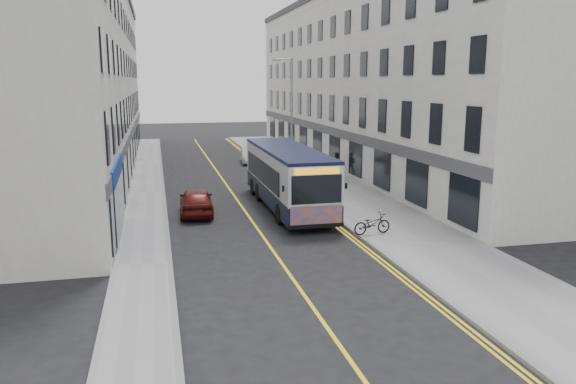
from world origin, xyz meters
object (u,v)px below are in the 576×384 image
city_bus (287,176)px  car_white (250,155)px  bicycle (372,224)px  pedestrian_near (326,169)px  streetlamp (290,116)px  pedestrian_far (337,164)px  car_maroon (196,201)px

city_bus → car_white: size_ratio=2.86×
bicycle → pedestrian_near: bearing=-15.9°
bicycle → pedestrian_near: 12.57m
streetlamp → pedestrian_far: (3.78, 1.68, -3.48)m
pedestrian_far → car_maroon: pedestrian_far is taller
city_bus → car_white: 16.92m
car_maroon → pedestrian_far: bearing=-135.9°
city_bus → car_white: bearing=87.3°
streetlamp → pedestrian_far: size_ratio=5.10×
bicycle → car_maroon: size_ratio=0.43×
city_bus → pedestrian_near: (3.98, 6.22, -0.73)m
bicycle → pedestrian_far: size_ratio=1.09×
bicycle → car_maroon: car_maroon is taller
bicycle → car_white: 23.13m
city_bus → bicycle: (2.26, -6.22, -1.16)m
streetlamp → car_maroon: bearing=-131.5°
streetlamp → car_maroon: 10.69m
bicycle → car_white: bearing=-4.4°
streetlamp → pedestrian_near: streetlamp is taller
pedestrian_far → car_white: bearing=110.2°
streetlamp → car_white: size_ratio=2.09×
pedestrian_far → car_maroon: 13.90m
streetlamp → city_bus: 7.90m
pedestrian_far → car_maroon: (-10.42, -9.19, -0.22)m
pedestrian_near → pedestrian_far: 3.15m
car_white → pedestrian_near: bearing=-67.5°
streetlamp → pedestrian_near: size_ratio=4.53×
car_white → car_maroon: size_ratio=0.95×
car_maroon → city_bus: bearing=-173.6°
streetlamp → bicycle: (0.38, -13.42, -3.81)m
bicycle → car_white: size_ratio=0.45×
car_maroon → car_white: bearing=-105.3°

